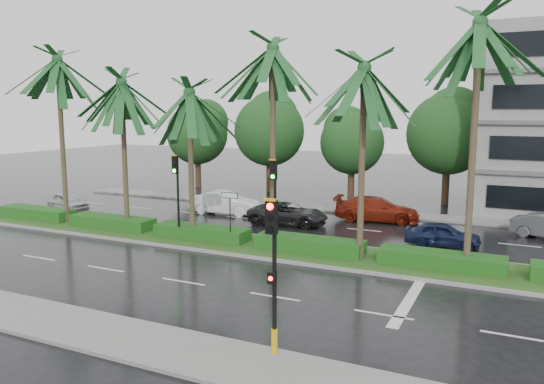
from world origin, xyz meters
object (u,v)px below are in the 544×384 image
at_px(signal_median_left, 177,184).
at_px(street_sign, 230,205).
at_px(signal_near, 273,270).
at_px(car_red, 377,209).
at_px(car_white, 225,203).
at_px(car_silver, 68,202).
at_px(car_darkgrey, 288,214).
at_px(car_blue, 443,234).

height_order(signal_median_left, street_sign, signal_median_left).
xyz_separation_m(signal_near, car_red, (-2.00, 19.12, -1.76)).
bearing_deg(car_red, car_white, 95.74).
bearing_deg(car_silver, car_white, -55.61).
bearing_deg(car_darkgrey, car_white, 70.08).
height_order(car_white, car_darkgrey, car_white).
distance_m(street_sign, car_red, 10.60).
relative_size(car_darkgrey, car_red, 0.92).
bearing_deg(car_white, street_sign, -154.42).
height_order(car_white, car_red, car_red).
xyz_separation_m(car_red, car_blue, (4.50, -4.64, -0.13)).
bearing_deg(car_white, signal_near, -152.50).
relative_size(car_white, car_blue, 1.24).
xyz_separation_m(signal_near, car_darkgrey, (-6.50, 15.86, -1.85)).
bearing_deg(car_red, signal_near, 179.41).
bearing_deg(car_darkgrey, car_silver, 92.14).
relative_size(signal_near, car_red, 0.85).
distance_m(car_white, car_blue, 14.23).
height_order(car_white, car_blue, car_white).
bearing_deg(car_white, signal_median_left, -174.98).
distance_m(signal_median_left, car_white, 7.84).
relative_size(street_sign, car_white, 0.58).
height_order(signal_median_left, car_red, signal_median_left).
bearing_deg(street_sign, car_blue, 25.87).
xyz_separation_m(street_sign, car_red, (5.00, 9.25, -1.38)).
xyz_separation_m(signal_near, car_silver, (-21.69, 13.54, -1.89)).
relative_size(street_sign, car_silver, 0.73).
distance_m(signal_near, signal_median_left, 13.93).
height_order(signal_near, car_white, signal_near).
bearing_deg(car_red, car_darkgrey, 119.38).
bearing_deg(signal_near, street_sign, 125.34).
height_order(signal_median_left, car_blue, signal_median_left).
bearing_deg(signal_near, car_red, 95.97).
relative_size(signal_near, street_sign, 1.68).
bearing_deg(car_red, signal_median_left, 133.13).
bearing_deg(car_red, car_blue, -142.46).
relative_size(car_white, car_red, 0.88).
height_order(car_darkgrey, car_blue, car_darkgrey).
height_order(car_darkgrey, car_red, car_red).
distance_m(street_sign, car_darkgrey, 6.18).
bearing_deg(street_sign, car_red, 61.60).
relative_size(signal_near, car_white, 0.97).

